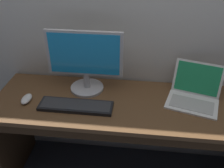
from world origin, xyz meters
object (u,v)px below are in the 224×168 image
(external_monitor, at_px, (85,61))
(computer_mouse, at_px, (26,99))
(wired_keyboard, at_px, (76,106))
(laptop_white, at_px, (194,94))

(external_monitor, xyz_separation_m, computer_mouse, (-0.37, -0.18, -0.21))
(wired_keyboard, height_order, computer_mouse, computer_mouse)
(external_monitor, bearing_deg, laptop_white, -3.28)
(wired_keyboard, bearing_deg, computer_mouse, 175.17)
(laptop_white, bearing_deg, computer_mouse, -172.80)
(laptop_white, distance_m, computer_mouse, 1.12)
(laptop_white, bearing_deg, wired_keyboard, -167.54)
(computer_mouse, bearing_deg, wired_keyboard, -3.95)
(laptop_white, relative_size, external_monitor, 0.77)
(laptop_white, xyz_separation_m, external_monitor, (-0.74, 0.04, 0.18))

